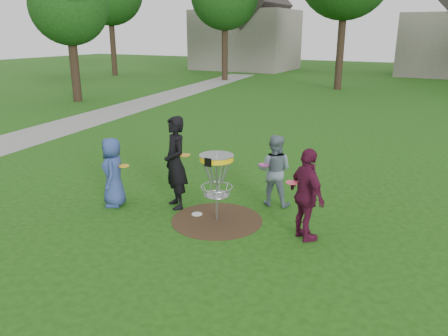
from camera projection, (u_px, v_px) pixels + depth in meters
The scene contains 10 objects.
ground at pixel (217, 220), 8.62m from camera, with size 100.00×100.00×0.00m, color #19470F.
dirt_patch at pixel (217, 220), 8.62m from camera, with size 1.80×1.80×0.01m, color #47331E.
concrete_path at pixel (109, 113), 19.84m from camera, with size 2.20×40.00×0.02m, color #9E9E99.
player_blue at pixel (113, 172), 9.18m from camera, with size 0.72×0.47×1.48m, color #304485.
player_black at pixel (175, 163), 9.01m from camera, with size 0.71×0.47×1.94m, color black.
player_grey at pixel (274, 170), 9.19m from camera, with size 0.75×0.58×1.54m, color slate.
player_maroon at pixel (307, 195), 7.60m from camera, with size 0.98×0.41×1.68m, color #581430.
disc_on_grass at pixel (197, 214), 8.88m from camera, with size 0.22×0.22×0.02m, color silver.
disc_golf_basket at pixel (217, 171), 8.32m from camera, with size 0.66×0.67×1.38m.
held_discs at pixel (213, 166), 8.62m from camera, with size 3.76×1.55×0.30m.
Camera 1 is at (3.84, -6.93, 3.57)m, focal length 35.00 mm.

